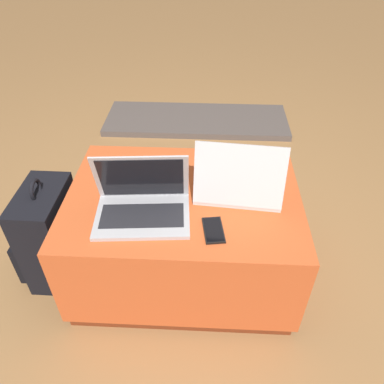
% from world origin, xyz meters
% --- Properties ---
extents(ground_plane, '(14.00, 14.00, 0.00)m').
position_xyz_m(ground_plane, '(0.00, 0.00, 0.00)').
color(ground_plane, '#9E7042').
extents(ottoman, '(0.96, 0.70, 0.46)m').
position_xyz_m(ottoman, '(0.00, 0.00, 0.23)').
color(ottoman, maroon).
rests_on(ottoman, ground_plane).
extents(laptop_near, '(0.37, 0.27, 0.25)m').
position_xyz_m(laptop_near, '(-0.15, -0.12, 0.51)').
color(laptop_near, '#B7B7BC').
rests_on(laptop_near, ottoman).
extents(laptop_far, '(0.36, 0.28, 0.26)m').
position_xyz_m(laptop_far, '(0.22, 0.01, 0.51)').
color(laptop_far, silver).
rests_on(laptop_far, ottoman).
extents(cell_phone, '(0.09, 0.14, 0.01)m').
position_xyz_m(cell_phone, '(0.12, -0.20, 0.47)').
color(cell_phone, black).
rests_on(cell_phone, ottoman).
extents(backpack, '(0.24, 0.32, 0.54)m').
position_xyz_m(backpack, '(-0.61, -0.04, 0.23)').
color(backpack, black).
rests_on(backpack, ground_plane).
extents(fireplace_hearth, '(1.40, 0.50, 0.04)m').
position_xyz_m(fireplace_hearth, '(0.00, 1.44, 0.02)').
color(fireplace_hearth, '#564C47').
rests_on(fireplace_hearth, ground_plane).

